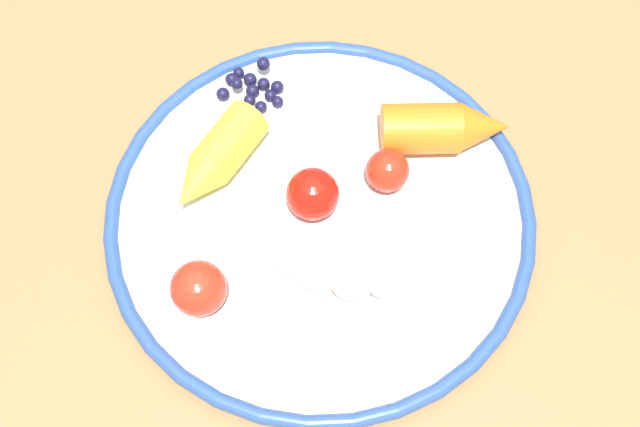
{
  "coord_description": "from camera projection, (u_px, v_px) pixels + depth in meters",
  "views": [
    {
      "loc": [
        -0.2,
        -0.15,
        1.32
      ],
      "look_at": [
        0.04,
        0.03,
        0.74
      ],
      "focal_mm": 44.97,
      "sensor_mm": 36.0,
      "label": 1
    }
  ],
  "objects": [
    {
      "name": "carrot_yellow",
      "position": [
        216.0,
        160.0,
        0.65
      ],
      "size": [
        0.1,
        0.05,
        0.04
      ],
      "color": "yellow",
      "rests_on": "plate"
    },
    {
      "name": "tomato_near",
      "position": [
        386.0,
        169.0,
        0.65
      ],
      "size": [
        0.04,
        0.04,
        0.04
      ],
      "primitive_type": "sphere",
      "color": "red",
      "rests_on": "plate"
    },
    {
      "name": "banana",
      "position": [
        352.0,
        277.0,
        0.61
      ],
      "size": [
        0.09,
        0.13,
        0.03
      ],
      "color": "#F8D7BF",
      "rests_on": "plate"
    },
    {
      "name": "plate",
      "position": [
        320.0,
        215.0,
        0.65
      ],
      "size": [
        0.35,
        0.35,
        0.02
      ],
      "color": "white",
      "rests_on": "dining_table"
    },
    {
      "name": "blueberry_pile",
      "position": [
        252.0,
        88.0,
        0.7
      ],
      "size": [
        0.06,
        0.06,
        0.02
      ],
      "color": "#191638",
      "rests_on": "plate"
    },
    {
      "name": "carrot_orange",
      "position": [
        445.0,
        128.0,
        0.66
      ],
      "size": [
        0.1,
        0.11,
        0.04
      ],
      "color": "orange",
      "rests_on": "plate"
    },
    {
      "name": "tomato_far",
      "position": [
        199.0,
        288.0,
        0.6
      ],
      "size": [
        0.04,
        0.04,
        0.04
      ],
      "primitive_type": "sphere",
      "color": "red",
      "rests_on": "plate"
    },
    {
      "name": "tomato_mid",
      "position": [
        313.0,
        194.0,
        0.64
      ],
      "size": [
        0.04,
        0.04,
        0.04
      ],
      "primitive_type": "sphere",
      "color": "red",
      "rests_on": "plate"
    },
    {
      "name": "dining_table",
      "position": [
        318.0,
        307.0,
        0.72
      ],
      "size": [
        1.13,
        0.9,
        0.73
      ],
      "color": "olive",
      "rests_on": "ground_plane"
    }
  ]
}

